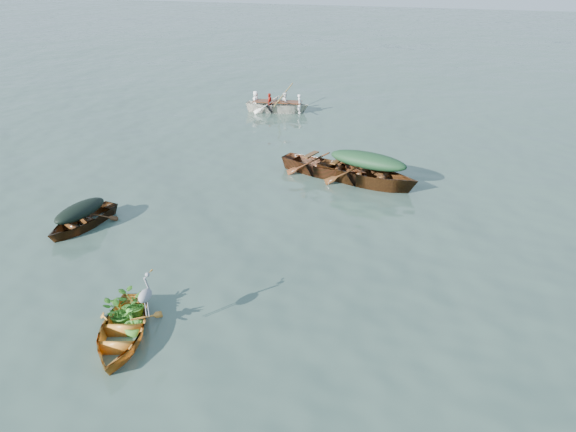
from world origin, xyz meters
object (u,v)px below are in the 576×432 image
at_px(rowed_boat, 277,112).
at_px(yellow_dinghy, 123,340).
at_px(green_tarp_boat, 366,184).
at_px(dark_covered_boat, 83,227).
at_px(heron, 146,302).
at_px(open_wooden_boat, 324,175).

bearing_deg(rowed_boat, yellow_dinghy, -179.06).
bearing_deg(rowed_boat, green_tarp_boat, -151.18).
relative_size(dark_covered_boat, heron, 3.47).
xyz_separation_m(yellow_dinghy, dark_covered_boat, (-3.81, 4.13, 0.00)).
relative_size(green_tarp_boat, open_wooden_boat, 1.08).
relative_size(green_tarp_boat, heron, 5.29).
relative_size(dark_covered_boat, rowed_boat, 0.76).
relative_size(yellow_dinghy, dark_covered_boat, 0.97).
xyz_separation_m(dark_covered_boat, green_tarp_boat, (7.13, 5.45, 0.00)).
height_order(yellow_dinghy, green_tarp_boat, green_tarp_boat).
bearing_deg(dark_covered_boat, open_wooden_boat, 56.00).
bearing_deg(heron, green_tarp_boat, 55.45).
height_order(dark_covered_boat, rowed_boat, rowed_boat).
bearing_deg(heron, dark_covered_boat, 119.99).
bearing_deg(dark_covered_boat, heron, -32.63).
bearing_deg(yellow_dinghy, dark_covered_boat, 114.87).
bearing_deg(heron, rowed_boat, 81.39).
bearing_deg(yellow_dinghy, heron, 5.19).
distance_m(dark_covered_boat, green_tarp_boat, 8.97).
height_order(open_wooden_boat, rowed_boat, open_wooden_boat).
bearing_deg(dark_covered_boat, rowed_boat, 93.10).
bearing_deg(green_tarp_boat, dark_covered_boat, 142.43).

